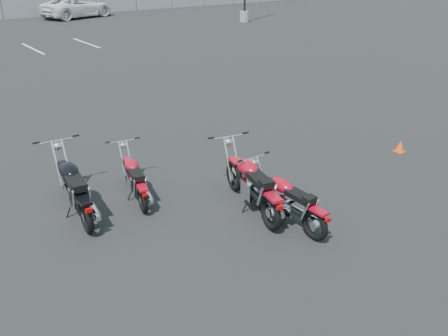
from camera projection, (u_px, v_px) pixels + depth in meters
ground at (235, 212)px, 8.27m from camera, size 120.00×120.00×0.00m
motorcycle_front_red at (135, 178)px, 8.64m from camera, size 0.86×1.88×0.92m
motorcycle_second_black at (74, 188)px, 8.07m from camera, size 0.89×2.31×1.13m
motorcycle_third_red at (252, 184)px, 8.21m from camera, size 1.08×2.29×1.13m
motorcycle_rear_red at (288, 200)px, 7.79m from camera, size 0.77×2.00×0.98m
training_cone_near at (239, 163)px, 9.90m from camera, size 0.27×0.27×0.33m
training_cone_far at (400, 146)px, 10.87m from camera, size 0.24×0.24×0.29m
white_van at (76, 1)px, 36.08m from camera, size 4.74×7.46×2.64m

